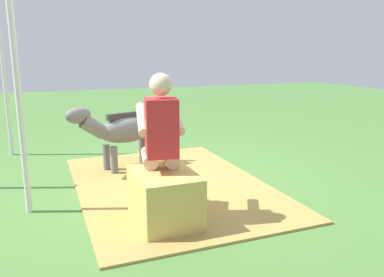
# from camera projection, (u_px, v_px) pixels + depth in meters

# --- Properties ---
(ground_plane) EXTENTS (24.00, 24.00, 0.00)m
(ground_plane) POSITION_uv_depth(u_px,v_px,m) (169.00, 178.00, 4.87)
(ground_plane) COLOR #4C7A38
(hay_patch) EXTENTS (3.08, 2.11, 0.02)m
(hay_patch) POSITION_uv_depth(u_px,v_px,m) (171.00, 185.00, 4.58)
(hay_patch) COLOR #AD8C47
(hay_patch) RESTS_ON ground
(hay_bale) EXTENTS (0.74, 0.53, 0.49)m
(hay_bale) POSITION_uv_depth(u_px,v_px,m) (164.00, 198.00, 3.55)
(hay_bale) COLOR tan
(hay_bale) RESTS_ON ground
(person_seated) EXTENTS (0.70, 0.50, 1.37)m
(person_seated) POSITION_uv_depth(u_px,v_px,m) (160.00, 139.00, 3.59)
(person_seated) COLOR beige
(person_seated) RESTS_ON ground
(pony_standing) EXTENTS (0.65, 1.30, 0.90)m
(pony_standing) POSITION_uv_depth(u_px,v_px,m) (122.00, 130.00, 5.07)
(pony_standing) COLOR slate
(pony_standing) RESTS_ON ground
(tent_pole_left) EXTENTS (0.06, 0.06, 2.25)m
(tent_pole_left) POSITION_uv_depth(u_px,v_px,m) (19.00, 98.00, 3.59)
(tent_pole_left) COLOR silver
(tent_pole_left) RESTS_ON ground
(tent_pole_right) EXTENTS (0.06, 0.06, 2.25)m
(tent_pole_right) POSITION_uv_depth(u_px,v_px,m) (5.00, 81.00, 5.71)
(tent_pole_right) COLOR silver
(tent_pole_right) RESTS_ON ground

